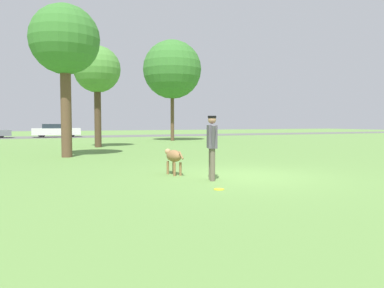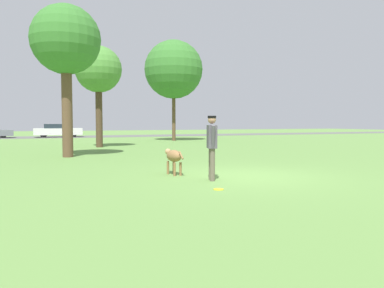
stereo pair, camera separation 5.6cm
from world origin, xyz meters
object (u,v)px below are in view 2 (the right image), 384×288
(person, at_px, (212,142))
(tree_near_left, at_px, (66,42))
(dog, at_px, (174,157))
(tree_mid_center, at_px, (98,70))
(frisbee, at_px, (219,189))
(tree_far_right, at_px, (174,70))
(parked_car_white, at_px, (58,131))

(person, xyz_separation_m, tree_near_left, (-2.80, 8.17, 3.88))
(dog, bearing_deg, person, -162.37)
(dog, xyz_separation_m, tree_mid_center, (0.02, 12.73, 4.02))
(frisbee, height_order, tree_far_right, tree_far_right)
(dog, distance_m, parked_car_white, 29.74)
(person, bearing_deg, parked_car_white, 21.85)
(person, height_order, tree_near_left, tree_near_left)
(frisbee, distance_m, parked_car_white, 32.36)
(person, distance_m, parked_car_white, 31.12)
(tree_near_left, bearing_deg, dog, -71.58)
(frisbee, bearing_deg, tree_far_right, 72.13)
(person, xyz_separation_m, dog, (-0.53, 1.35, -0.46))
(tree_near_left, bearing_deg, person, -71.05)
(tree_mid_center, bearing_deg, frisbee, -89.76)
(tree_far_right, relative_size, parked_car_white, 1.74)
(parked_car_white, bearing_deg, tree_mid_center, -83.12)
(tree_far_right, bearing_deg, person, -107.75)
(tree_far_right, bearing_deg, tree_near_left, -128.14)
(frisbee, distance_m, tree_far_right, 22.86)
(person, relative_size, tree_far_right, 0.21)
(dog, bearing_deg, tree_mid_center, -4.02)
(person, relative_size, tree_near_left, 0.26)
(tree_mid_center, xyz_separation_m, tree_far_right, (6.86, 5.73, 1.16))
(dog, xyz_separation_m, parked_car_white, (-1.28, 29.71, 0.16))
(tree_far_right, bearing_deg, frisbee, -107.87)
(parked_car_white, bearing_deg, frisbee, -85.07)
(frisbee, bearing_deg, dog, 91.82)
(person, xyz_separation_m, parked_car_white, (-1.81, 31.06, -0.31))
(tree_far_right, bearing_deg, tree_mid_center, -140.12)
(tree_near_left, xyz_separation_m, tree_far_right, (9.15, 11.65, 0.84))
(dog, relative_size, tree_near_left, 0.17)
(dog, relative_size, parked_car_white, 0.24)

